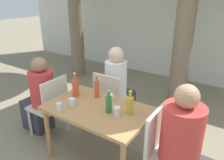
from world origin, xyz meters
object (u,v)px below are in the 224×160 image
Objects in this scene: oil_cruet_2 at (130,105)px; dining_table_front at (98,115)px; person_seated_1 at (188,152)px; soda_bottle_1 at (97,89)px; patio_chair_2 at (110,98)px; person_seated_2 at (119,90)px; patio_chair_0 at (51,104)px; drinking_glass_3 at (117,111)px; soda_bottle_0 at (76,87)px; green_bottle_3 at (109,104)px; drinking_glass_0 at (72,102)px; person_seated_0 at (40,99)px; patio_chair_1 at (164,148)px; drinking_glass_2 at (59,107)px; drinking_glass_1 at (111,97)px.

dining_table_front is at bearing -165.75° from oil_cruet_2.
soda_bottle_1 is (-1.25, 0.21, 0.27)m from person_seated_1.
person_seated_2 is (0.00, 0.23, 0.05)m from patio_chair_2.
patio_chair_0 is 8.75× the size of drinking_glass_3.
soda_bottle_1 is at bearing 107.58° from patio_chair_0.
soda_bottle_0 reaches higher than dining_table_front.
green_bottle_3 is 2.79× the size of drinking_glass_0.
patio_chair_2 is 0.65m from soda_bottle_0.
person_seated_1 reaches higher than soda_bottle_1.
drinking_glass_3 is at bearing 88.87° from person_seated_0.
patio_chair_1 is at bearing 2.74° from drinking_glass_3.
patio_chair_0 is at bearing 90.00° from person_seated_0.
soda_bottle_1 is at bearing 129.48° from dining_table_front.
green_bottle_3 reaches higher than drinking_glass_3.
patio_chair_0 is 0.77m from soda_bottle_1.
green_bottle_3 is 0.47m from drinking_glass_0.
drinking_glass_0 is at bearing 96.98° from patio_chair_1.
patio_chair_2 is 0.87m from oil_cruet_2.
drinking_glass_2 is at bearing 101.94° from person_seated_1.
drinking_glass_2 is (-0.33, -0.30, 0.14)m from dining_table_front.
person_seated_0 is 1.29m from green_bottle_3.
person_seated_0 is at bearing -167.96° from drinking_glass_1.
green_bottle_3 is (-0.68, -0.02, 0.31)m from patio_chair_1.
dining_table_front is at bearing -96.66° from drinking_glass_1.
patio_chair_0 is at bearing 166.34° from drinking_glass_0.
drinking_glass_2 is at bearing -138.06° from dining_table_front.
drinking_glass_2 is (-1.40, -0.30, 0.20)m from person_seated_1.
person_seated_0 is 13.60× the size of drinking_glass_1.
green_bottle_3 is (1.25, -0.02, 0.31)m from person_seated_0.
person_seated_0 reaches higher than soda_bottle_1.
green_bottle_3 is at bearing 174.98° from drinking_glass_3.
person_seated_0 is 1.20m from person_seated_2.
person_seated_0 is at bearing 178.87° from drinking_glass_3.
patio_chair_1 is 2.88× the size of soda_bottle_0.
dining_table_front is 4.46× the size of green_bottle_3.
oil_cruet_2 reaches higher than drinking_glass_3.
soda_bottle_0 is at bearing 71.20° from patio_chair_2.
soda_bottle_0 is 0.28m from soda_bottle_1.
oil_cruet_2 is at bearing 28.15° from green_bottle_3.
person_seated_1 is at bearing -9.66° from soda_bottle_1.
soda_bottle_1 is at bearing 73.44° from drinking_glass_0.
person_seated_0 reaches higher than patio_chair_2.
soda_bottle_0 is 1.06× the size of soda_bottle_1.
drinking_glass_3 is (0.61, 0.27, 0.01)m from drinking_glass_2.
drinking_glass_3 is at bearing -127.26° from oil_cruet_2.
patio_chair_0 is 3.31× the size of oil_cruet_2.
drinking_glass_2 is (-0.09, -1.15, 0.20)m from person_seated_2.
dining_table_front is at bearing 41.94° from drinking_glass_2.
soda_bottle_1 is at bearing 80.34° from person_seated_1.
drinking_glass_0 is at bearing -164.83° from green_bottle_3.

